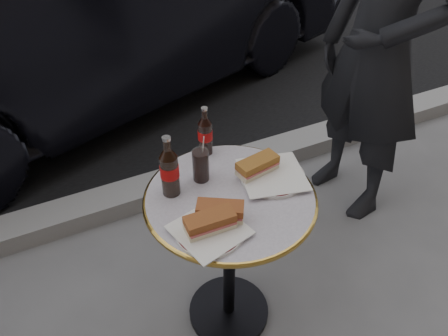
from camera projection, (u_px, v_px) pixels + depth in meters
name	position (u px, v px, depth m)	size (l,w,h in m)	color
ground	(229.00, 312.00, 2.01)	(80.00, 80.00, 0.00)	slate
curb	(162.00, 188.00, 2.61)	(40.00, 0.20, 0.12)	gray
bistro_table	(229.00, 261.00, 1.78)	(0.62, 0.62, 0.73)	#BAB2C4
plate_left	(210.00, 231.00, 1.41)	(0.22, 0.22, 0.01)	white
plate_right	(272.00, 176.00, 1.62)	(0.24, 0.24, 0.01)	white
sandwich_left_a	(210.00, 223.00, 1.39)	(0.16, 0.08, 0.06)	brown
sandwich_left_b	(220.00, 212.00, 1.43)	(0.15, 0.07, 0.05)	brown
sandwich_right	(257.00, 166.00, 1.61)	(0.16, 0.07, 0.06)	#9D6227
cola_bottle_left	(169.00, 166.00, 1.48)	(0.07, 0.07, 0.24)	black
cola_bottle_right	(205.00, 131.00, 1.68)	(0.06, 0.06, 0.21)	black
cola_glass	(201.00, 165.00, 1.58)	(0.06, 0.06, 0.13)	black
parked_car	(94.00, 8.00, 3.13)	(4.27, 1.48, 1.40)	black
pedestrian	(379.00, 52.00, 2.06)	(0.66, 0.43, 1.82)	black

